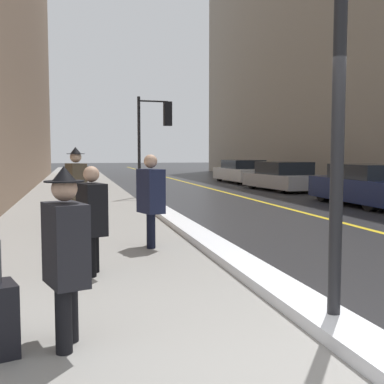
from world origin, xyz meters
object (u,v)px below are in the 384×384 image
parked_car_silver (283,177)px  parked_car_white (242,172)px  parked_car_navy (367,186)px  traffic_light_near (157,125)px  pedestrian_in_fedora (76,185)px  pedestrian_trailing (92,215)px  pedestrian_nearside (151,196)px  pedestrian_with_shoulder_bag (65,250)px  rolling_suitcase (2,319)px  lamp_post (340,33)px

parked_car_silver → parked_car_white: 5.77m
parked_car_navy → traffic_light_near: bearing=53.3°
pedestrian_in_fedora → parked_car_white: size_ratio=0.36×
pedestrian_trailing → pedestrian_nearside: (1.06, 1.72, 0.08)m
pedestrian_in_fedora → pedestrian_with_shoulder_bag: bearing=-18.7°
pedestrian_nearside → parked_car_navy: bearing=106.1°
pedestrian_trailing → parked_car_silver: bearing=128.7°
pedestrian_nearside → parked_car_navy: pedestrian_nearside is taller
pedestrian_in_fedora → parked_car_silver: pedestrian_in_fedora is taller
pedestrian_in_fedora → parked_car_silver: bearing=117.6°
parked_car_silver → rolling_suitcase: (-9.54, -15.64, -0.29)m
parked_car_silver → rolling_suitcase: size_ratio=4.69×
traffic_light_near → pedestrian_trailing: size_ratio=2.53×
pedestrian_in_fedora → parked_car_silver: 12.71m
traffic_light_near → pedestrian_nearside: (-1.74, -9.67, -1.79)m
lamp_post → rolling_suitcase: lamp_post is taller
traffic_light_near → pedestrian_trailing: 11.87m
traffic_light_near → parked_car_silver: size_ratio=0.83×
lamp_post → pedestrian_nearside: lamp_post is taller
rolling_suitcase → pedestrian_trailing: bearing=144.0°
lamp_post → parked_car_white: size_ratio=0.92×
parked_car_white → rolling_suitcase: size_ratio=5.13×
pedestrian_in_fedora → parked_car_white: 17.38m
traffic_light_near → rolling_suitcase: bearing=-109.0°
pedestrian_with_shoulder_bag → parked_car_navy: 12.91m
traffic_light_near → parked_car_navy: bearing=-42.0°
parked_car_navy → parked_car_white: 12.13m
traffic_light_near → pedestrian_trailing: traffic_light_near is taller
pedestrian_nearside → parked_car_white: (7.84, 17.25, -0.29)m
parked_car_navy → parked_car_white: (0.19, 12.12, -0.01)m
parked_car_navy → rolling_suitcase: 13.30m
lamp_post → pedestrian_in_fedora: bearing=109.1°
pedestrian_nearside → parked_car_white: size_ratio=0.33×
pedestrian_nearside → rolling_suitcase: 4.60m
lamp_post → parked_car_silver: bearing=67.2°
lamp_post → pedestrian_with_shoulder_bag: size_ratio=2.92×
pedestrian_trailing → pedestrian_nearside: size_ratio=0.91×
lamp_post → traffic_light_near: (0.68, 13.91, -0.03)m
pedestrian_trailing → parked_car_navy: 11.07m
pedestrian_with_shoulder_bag → pedestrian_in_fedora: (0.11, 6.56, 0.13)m
pedestrian_with_shoulder_bag → parked_car_navy: size_ratio=0.34×
traffic_light_near → rolling_suitcase: traffic_light_near is taller
parked_car_silver → rolling_suitcase: bearing=143.6°
lamp_post → parked_car_white: lamp_post is taller
pedestrian_with_shoulder_bag → rolling_suitcase: size_ratio=1.61×
lamp_post → rolling_suitcase: 3.79m
pedestrian_in_fedora → rolling_suitcase: pedestrian_in_fedora is taller
traffic_light_near → parked_car_white: size_ratio=0.76×
parked_car_white → rolling_suitcase: bearing=154.6°
pedestrian_nearside → pedestrian_in_fedora: pedestrian_in_fedora is taller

